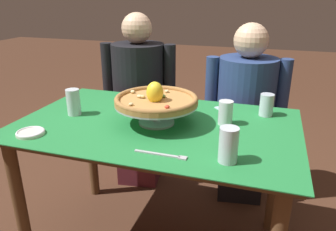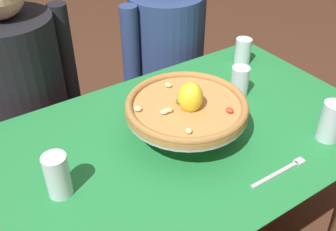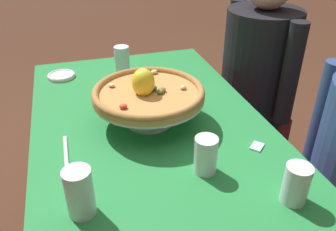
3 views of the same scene
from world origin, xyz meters
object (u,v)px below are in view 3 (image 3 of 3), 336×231
at_px(pizza, 148,92).
at_px(sugar_packet, 257,146).
at_px(water_glass_side_left, 122,62).
at_px(diner_left, 255,90).
at_px(water_glass_back_right, 295,186).
at_px(water_glass_side_right, 205,157).
at_px(side_plate, 61,75).
at_px(dinner_fork, 66,158).
at_px(water_glass_front_right, 80,195).
at_px(pizza_stand, 148,104).

distance_m(pizza, sugar_packet, 0.41).
relative_size(water_glass_side_left, diner_left, 0.11).
bearing_deg(pizza, diner_left, 119.22).
xyz_separation_m(water_glass_back_right, water_glass_side_left, (-0.94, -0.29, 0.01)).
bearing_deg(water_glass_back_right, water_glass_side_right, -135.11).
xyz_separation_m(water_glass_side_left, diner_left, (0.08, 0.67, -0.20)).
bearing_deg(side_plate, water_glass_side_left, 80.56).
relative_size(pizza, side_plate, 3.18).
distance_m(dinner_fork, sugar_packet, 0.61).
distance_m(water_glass_side_right, sugar_packet, 0.22).
height_order(pizza, water_glass_back_right, pizza).
height_order(water_glass_front_right, water_glass_side_left, water_glass_front_right).
xyz_separation_m(water_glass_side_left, dinner_fork, (0.58, -0.28, -0.06)).
xyz_separation_m(pizza_stand, dinner_fork, (0.13, -0.30, -0.07)).
bearing_deg(water_glass_front_right, side_plate, -178.52).
bearing_deg(pizza_stand, water_glass_side_right, 16.42).
relative_size(pizza_stand, pizza, 1.00).
distance_m(pizza_stand, dinner_fork, 0.34).
relative_size(water_glass_front_right, dinner_fork, 0.64).
relative_size(side_plate, sugar_packet, 2.46).
distance_m(pizza, water_glass_back_right, 0.57).
distance_m(pizza_stand, sugar_packet, 0.40).
xyz_separation_m(pizza, diner_left, (-0.37, 0.65, -0.27)).
height_order(pizza_stand, side_plate, pizza_stand).
bearing_deg(pizza, pizza_stand, 57.02).
relative_size(side_plate, diner_left, 0.10).
relative_size(water_glass_front_right, sugar_packet, 2.71).
bearing_deg(water_glass_side_left, pizza_stand, 1.84).
bearing_deg(water_glass_front_right, water_glass_side_right, 99.87).
xyz_separation_m(pizza, dinner_fork, (0.13, -0.30, -0.12)).
relative_size(pizza, water_glass_side_left, 2.93).
height_order(water_glass_side_right, side_plate, water_glass_side_right).
bearing_deg(sugar_packet, side_plate, -141.45).
bearing_deg(pizza_stand, water_glass_back_right, 28.86).
height_order(water_glass_side_right, dinner_fork, water_glass_side_right).
distance_m(side_plate, sugar_packet, 0.95).
distance_m(water_glass_front_right, diner_left, 1.20).
xyz_separation_m(dinner_fork, sugar_packet, (0.12, 0.60, -0.00)).
relative_size(water_glass_back_right, sugar_packet, 2.25).
bearing_deg(dinner_fork, diner_left, 117.74).
bearing_deg(water_glass_side_left, water_glass_side_right, 8.01).
height_order(pizza, dinner_fork, pizza).
bearing_deg(water_glass_side_left, side_plate, -99.44).
relative_size(sugar_packet, diner_left, 0.04).
xyz_separation_m(water_glass_side_left, side_plate, (-0.05, -0.28, -0.05)).
bearing_deg(water_glass_back_right, pizza, -151.07).
distance_m(pizza_stand, water_glass_front_right, 0.46).
relative_size(pizza_stand, water_glass_front_right, 2.88).
relative_size(pizza_stand, side_plate, 3.18).
bearing_deg(pizza, water_glass_back_right, 28.93).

